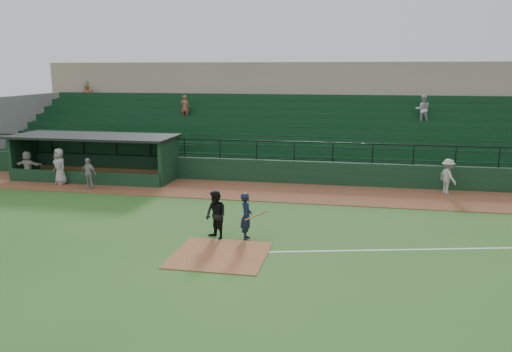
# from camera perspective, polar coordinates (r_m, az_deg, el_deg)

# --- Properties ---
(ground) EXTENTS (90.00, 90.00, 0.00)m
(ground) POSITION_cam_1_polar(r_m,az_deg,el_deg) (17.83, -3.16, -7.61)
(ground) COLOR #26531B
(ground) RESTS_ON ground
(warning_track) EXTENTS (40.00, 4.00, 0.03)m
(warning_track) POSITION_cam_1_polar(r_m,az_deg,el_deg) (25.34, 1.32, -1.72)
(warning_track) COLOR brown
(warning_track) RESTS_ON ground
(home_plate_dirt) EXTENTS (3.00, 3.00, 0.03)m
(home_plate_dirt) POSITION_cam_1_polar(r_m,az_deg,el_deg) (16.91, -4.00, -8.66)
(home_plate_dirt) COLOR brown
(home_plate_dirt) RESTS_ON ground
(foul_line) EXTENTS (17.49, 4.44, 0.01)m
(foul_line) POSITION_cam_1_polar(r_m,az_deg,el_deg) (18.83, 22.37, -7.42)
(foul_line) COLOR white
(foul_line) RESTS_ON ground
(stadium_structure) EXTENTS (38.00, 13.08, 6.40)m
(stadium_structure) POSITION_cam_1_polar(r_m,az_deg,el_deg) (33.21, 3.86, 5.45)
(stadium_structure) COLOR black
(stadium_structure) RESTS_ON ground
(dugout) EXTENTS (8.90, 3.20, 2.42)m
(dugout) POSITION_cam_1_polar(r_m,az_deg,el_deg) (29.73, -16.98, 2.35)
(dugout) COLOR black
(dugout) RESTS_ON ground
(batter_at_plate) EXTENTS (1.04, 0.70, 1.68)m
(batter_at_plate) POSITION_cam_1_polar(r_m,az_deg,el_deg) (18.12, -1.07, -4.48)
(batter_at_plate) COLOR black
(batter_at_plate) RESTS_ON ground
(umpire) EXTENTS (1.07, 1.04, 1.73)m
(umpire) POSITION_cam_1_polar(r_m,az_deg,el_deg) (18.23, -4.45, -4.34)
(umpire) COLOR black
(umpire) RESTS_ON ground
(runner) EXTENTS (1.06, 1.26, 1.70)m
(runner) POSITION_cam_1_polar(r_m,az_deg,el_deg) (26.27, 20.42, -0.06)
(runner) COLOR #ABA5A0
(runner) RESTS_ON warning_track
(dugout_player_a) EXTENTS (0.98, 0.58, 1.56)m
(dugout_player_a) POSITION_cam_1_polar(r_m,az_deg,el_deg) (27.04, -18.02, 0.28)
(dugout_player_a) COLOR #A09B96
(dugout_player_a) RESTS_ON warning_track
(dugout_player_b) EXTENTS (1.09, 0.98, 1.88)m
(dugout_player_b) POSITION_cam_1_polar(r_m,az_deg,el_deg) (28.61, -20.85, 1.01)
(dugout_player_b) COLOR gray
(dugout_player_b) RESTS_ON warning_track
(dugout_player_c) EXTENTS (1.51, 0.52, 1.61)m
(dugout_player_c) POSITION_cam_1_polar(r_m,az_deg,el_deg) (30.11, -23.88, 1.01)
(dugout_player_c) COLOR #A7A29C
(dugout_player_c) RESTS_ON warning_track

